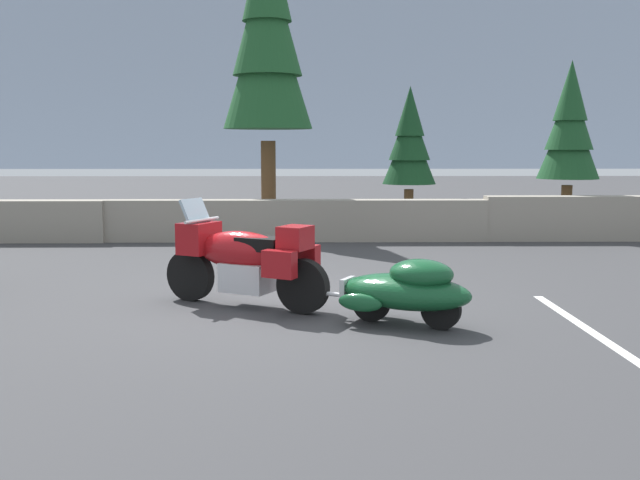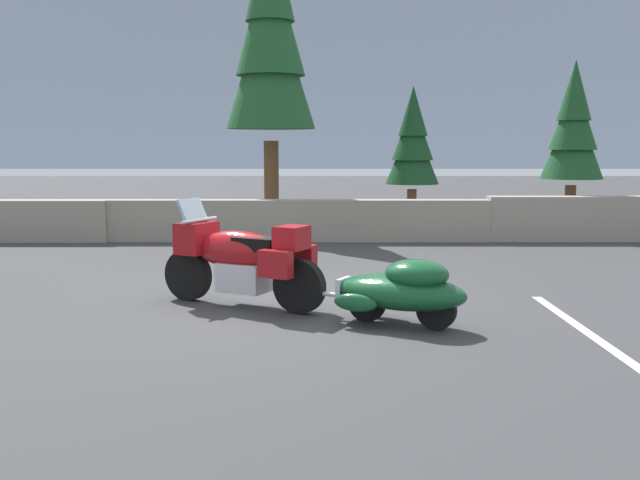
# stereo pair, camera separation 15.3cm
# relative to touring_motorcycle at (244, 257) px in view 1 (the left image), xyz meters

# --- Properties ---
(ground_plane) EXTENTS (80.00, 80.00, 0.00)m
(ground_plane) POSITION_rel_touring_motorcycle_xyz_m (0.54, 0.25, -0.62)
(ground_plane) COLOR #38383A
(stone_guard_wall) EXTENTS (24.00, 0.57, 0.95)m
(stone_guard_wall) POSITION_rel_touring_motorcycle_xyz_m (0.35, 6.29, -0.17)
(stone_guard_wall) COLOR gray
(stone_guard_wall) RESTS_ON ground
(distant_ridgeline) EXTENTS (240.00, 80.00, 16.00)m
(distant_ridgeline) POSITION_rel_touring_motorcycle_xyz_m (0.54, 96.29, 7.38)
(distant_ridgeline) COLOR #99A8BF
(distant_ridgeline) RESTS_ON ground
(touring_motorcycle) EXTENTS (2.12, 1.36, 1.33)m
(touring_motorcycle) POSITION_rel_touring_motorcycle_xyz_m (0.00, 0.00, 0.00)
(touring_motorcycle) COLOR black
(touring_motorcycle) RESTS_ON ground
(car_shaped_trailer) EXTENTS (2.12, 1.33, 0.76)m
(car_shaped_trailer) POSITION_rel_touring_motorcycle_xyz_m (1.90, -0.98, -0.21)
(car_shaped_trailer) COLOR black
(car_shaped_trailer) RESTS_ON ground
(pine_tree_tall) EXTENTS (2.08, 2.08, 7.35)m
(pine_tree_tall) POSITION_rel_touring_motorcycle_xyz_m (-0.16, 8.19, 3.98)
(pine_tree_tall) COLOR brown
(pine_tree_tall) RESTS_ON ground
(pine_tree_secondary) EXTENTS (1.26, 1.26, 3.40)m
(pine_tree_secondary) POSITION_rel_touring_motorcycle_xyz_m (3.17, 8.26, 1.50)
(pine_tree_secondary) COLOR brown
(pine_tree_secondary) RESTS_ON ground
(pine_tree_far_right) EXTENTS (1.36, 1.36, 3.89)m
(pine_tree_far_right) POSITION_rel_touring_motorcycle_xyz_m (6.62, 7.35, 1.81)
(pine_tree_far_right) COLOR brown
(pine_tree_far_right) RESTS_ON ground
(parking_stripe_marker) EXTENTS (0.12, 3.60, 0.01)m
(parking_stripe_marker) POSITION_rel_touring_motorcycle_xyz_m (3.87, -1.25, -0.62)
(parking_stripe_marker) COLOR silver
(parking_stripe_marker) RESTS_ON ground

